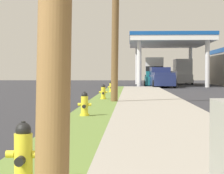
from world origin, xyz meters
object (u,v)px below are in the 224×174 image
(car_teal_by_near_pump, at_px, (154,80))
(truck_black_at_far_bay, at_px, (154,72))
(fire_hydrant_third, at_px, (103,93))
(fire_hydrant_fourth, at_px, (111,87))
(truck_navy_on_apron, at_px, (161,78))
(fire_hydrant_second, at_px, (85,105))
(truck_white_at_forecourt, at_px, (182,72))
(fire_hydrant_fifth, at_px, (115,84))
(fire_hydrant_nearest, at_px, (23,156))

(car_teal_by_near_pump, distance_m, truck_black_at_far_bay, 3.86)
(fire_hydrant_third, xyz_separation_m, car_teal_by_near_pump, (3.80, 24.00, 0.28))
(fire_hydrant_fourth, distance_m, truck_navy_on_apron, 13.55)
(fire_hydrant_second, distance_m, truck_white_at_forecourt, 43.61)
(fire_hydrant_third, relative_size, car_teal_by_near_pump, 0.17)
(truck_white_at_forecourt, bearing_deg, fire_hydrant_fifth, -112.81)
(fire_hydrant_fourth, relative_size, car_teal_by_near_pump, 0.17)
(fire_hydrant_fifth, bearing_deg, fire_hydrant_second, -90.34)
(truck_black_at_far_bay, bearing_deg, truck_white_at_forecourt, 59.64)
(fire_hydrant_fourth, xyz_separation_m, truck_white_at_forecourt, (7.85, 26.20, 1.04))
(fire_hydrant_fourth, bearing_deg, car_teal_by_near_pump, 76.72)
(fire_hydrant_nearest, bearing_deg, fire_hydrant_fifth, 89.95)
(fire_hydrant_nearest, bearing_deg, truck_navy_on_apron, 83.53)
(truck_navy_on_apron, xyz_separation_m, truck_black_at_far_bay, (-0.27, 6.85, 0.57))
(fire_hydrant_fifth, relative_size, truck_white_at_forecourt, 0.12)
(fire_hydrant_fourth, distance_m, car_teal_by_near_pump, 16.36)
(fire_hydrant_second, distance_m, fire_hydrant_third, 8.58)
(fire_hydrant_third, xyz_separation_m, truck_navy_on_apron, (4.34, 20.92, 0.47))
(fire_hydrant_third, bearing_deg, car_teal_by_near_pump, 81.01)
(car_teal_by_near_pump, distance_m, truck_navy_on_apron, 3.14)
(fire_hydrant_fifth, bearing_deg, truck_white_at_forecourt, 67.19)
(fire_hydrant_second, relative_size, truck_black_at_far_bay, 0.11)
(fire_hydrant_second, bearing_deg, truck_white_at_forecourt, 79.50)
(fire_hydrant_third, relative_size, truck_navy_on_apron, 0.14)
(fire_hydrant_third, bearing_deg, truck_black_at_far_bay, 81.65)
(car_teal_by_near_pump, height_order, truck_navy_on_apron, truck_navy_on_apron)
(fire_hydrant_nearest, height_order, fire_hydrant_third, same)
(fire_hydrant_third, bearing_deg, truck_navy_on_apron, 78.27)
(truck_navy_on_apron, bearing_deg, fire_hydrant_third, -101.73)
(fire_hydrant_second, bearing_deg, car_teal_by_near_pump, 83.25)
(fire_hydrant_third, distance_m, fire_hydrant_fourth, 8.08)
(fire_hydrant_nearest, distance_m, fire_hydrant_fourth, 24.95)
(fire_hydrant_fifth, distance_m, truck_white_at_forecourt, 20.15)
(fire_hydrant_third, distance_m, truck_navy_on_apron, 21.37)
(fire_hydrant_second, relative_size, truck_navy_on_apron, 0.14)
(fire_hydrant_fifth, height_order, truck_black_at_far_bay, truck_black_at_far_bay)
(fire_hydrant_nearest, xyz_separation_m, truck_white_at_forecourt, (7.83, 51.16, 1.04))
(fire_hydrant_second, distance_m, car_teal_by_near_pump, 32.81)
(fire_hydrant_second, xyz_separation_m, fire_hydrant_fourth, (0.10, 16.67, 0.00))
(fire_hydrant_nearest, relative_size, fire_hydrant_third, 1.00)
(fire_hydrant_fifth, distance_m, truck_black_at_far_bay, 12.73)
(fire_hydrant_fifth, xyz_separation_m, truck_white_at_forecourt, (7.80, 18.55, 1.04))
(fire_hydrant_second, distance_m, truck_navy_on_apron, 29.83)
(fire_hydrant_nearest, distance_m, truck_navy_on_apron, 38.04)
(fire_hydrant_nearest, bearing_deg, truck_black_at_far_bay, 84.86)
(truck_navy_on_apron, height_order, truck_black_at_far_bay, truck_black_at_far_bay)
(truck_white_at_forecourt, relative_size, truck_black_at_far_bay, 0.99)
(car_teal_by_near_pump, bearing_deg, fire_hydrant_fifth, -114.16)
(fire_hydrant_nearest, distance_m, car_teal_by_near_pump, 41.05)
(fire_hydrant_third, relative_size, truck_black_at_far_bay, 0.11)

